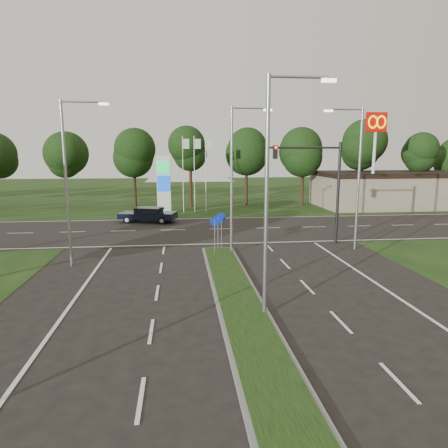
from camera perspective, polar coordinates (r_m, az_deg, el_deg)
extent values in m
plane|color=black|center=(10.78, 8.55, -25.35)|extent=(160.00, 160.00, 0.00)
cube|color=black|center=(63.81, -4.21, 4.44)|extent=(160.00, 50.00, 0.02)
cube|color=black|center=(33.14, -2.11, -0.77)|extent=(160.00, 12.00, 0.02)
cube|color=slate|center=(14.11, 4.24, -15.88)|extent=(2.00, 26.00, 0.12)
cube|color=gray|center=(50.90, 22.37, 4.55)|extent=(16.00, 9.00, 4.00)
cylinder|color=gray|center=(14.92, 6.08, 3.36)|extent=(0.16, 0.16, 9.00)
cylinder|color=gray|center=(15.33, 10.68, 19.94)|extent=(2.20, 0.10, 0.10)
cube|color=#FFF2CC|center=(15.65, 14.75, 19.21)|extent=(0.50, 0.22, 0.12)
cylinder|color=gray|center=(24.73, 1.08, 6.06)|extent=(0.16, 0.16, 9.00)
cylinder|color=gray|center=(24.98, 3.72, 16.19)|extent=(2.20, 0.10, 0.10)
cube|color=#FFF2CC|center=(25.19, 6.28, 15.87)|extent=(0.50, 0.22, 0.12)
cylinder|color=gray|center=(23.34, -21.59, 5.12)|extent=(0.16, 0.16, 9.00)
cylinder|color=gray|center=(23.17, -19.59, 16.13)|extent=(2.20, 0.10, 0.10)
cube|color=#FFF2CC|center=(22.94, -16.79, 16.09)|extent=(0.50, 0.22, 0.12)
cylinder|color=gray|center=(27.05, 18.67, 5.88)|extent=(0.16, 0.16, 9.00)
cylinder|color=gray|center=(26.68, 17.00, 15.39)|extent=(2.20, 0.10, 0.10)
cube|color=#FFF2CC|center=(26.27, 14.70, 15.37)|extent=(0.50, 0.22, 0.12)
cylinder|color=black|center=(28.75, 15.98, 4.24)|extent=(0.20, 0.20, 7.00)
cylinder|color=black|center=(27.77, 11.43, 10.64)|extent=(5.00, 0.14, 0.14)
cube|color=black|center=(27.23, 7.33, 10.14)|extent=(0.28, 0.28, 0.90)
sphere|color=#FF190C|center=(27.06, 7.44, 10.77)|extent=(0.20, 0.20, 0.20)
cylinder|color=gray|center=(24.60, -1.34, -1.97)|extent=(0.06, 0.06, 2.20)
cylinder|color=#0C26A5|center=(24.41, -1.35, 0.33)|extent=(0.56, 0.04, 0.56)
cylinder|color=gray|center=(25.60, -0.87, -1.49)|extent=(0.06, 0.06, 2.20)
cylinder|color=#0C26A5|center=(25.42, -0.87, 0.72)|extent=(0.56, 0.04, 0.56)
cylinder|color=gray|center=(26.31, -0.36, -1.17)|extent=(0.06, 0.06, 2.20)
cylinder|color=#0C26A5|center=(26.13, -0.37, 0.98)|extent=(0.56, 0.04, 0.56)
cube|color=silver|center=(41.62, -8.60, 5.51)|extent=(1.40, 0.30, 6.00)
cube|color=#0CA53F|center=(41.34, -8.68, 7.98)|extent=(1.30, 0.08, 1.20)
cube|color=#0C3FBF|center=(41.43, -8.62, 5.76)|extent=(1.30, 0.08, 1.60)
cylinder|color=silver|center=(42.52, -5.88, 7.01)|extent=(0.08, 0.08, 8.00)
cube|color=#B2D8B2|center=(42.48, -5.47, 11.34)|extent=(0.70, 0.02, 1.00)
cylinder|color=silver|center=(42.55, -4.25, 7.04)|extent=(0.08, 0.08, 8.00)
cube|color=#B2D8B2|center=(42.52, -3.82, 11.36)|extent=(0.70, 0.02, 1.00)
cylinder|color=silver|center=(42.62, -2.62, 7.06)|extent=(0.08, 0.08, 8.00)
cube|color=#B2D8B2|center=(42.59, -2.18, 11.37)|extent=(0.70, 0.02, 1.00)
cylinder|color=silver|center=(45.33, 20.57, 7.88)|extent=(0.30, 0.30, 10.00)
cube|color=#BF0C07|center=(45.43, 20.92, 13.43)|extent=(2.20, 0.35, 2.00)
torus|color=#FFC600|center=(45.03, 20.53, 13.49)|extent=(1.06, 0.16, 1.06)
torus|color=#FFC600|center=(45.44, 21.57, 13.39)|extent=(1.06, 0.16, 1.06)
cylinder|color=black|center=(48.69, -3.55, 5.30)|extent=(0.36, 0.36, 4.40)
sphere|color=black|center=(48.52, -3.60, 10.37)|extent=(6.00, 6.00, 6.00)
sphere|color=black|center=(48.36, -3.24, 11.56)|extent=(4.80, 4.80, 4.80)
cube|color=black|center=(37.01, -10.82, 1.19)|extent=(5.39, 3.27, 0.51)
cube|color=black|center=(36.90, -10.70, 1.94)|extent=(2.59, 2.26, 0.48)
cube|color=black|center=(36.87, -10.71, 2.31)|extent=(2.17, 2.05, 0.05)
cylinder|color=black|center=(36.74, -13.66, 0.58)|extent=(0.74, 0.40, 0.71)
cylinder|color=black|center=(38.48, -12.61, 1.04)|extent=(0.74, 0.40, 0.71)
cylinder|color=black|center=(35.66, -8.86, 0.47)|extent=(0.74, 0.40, 0.71)
cylinder|color=black|center=(37.45, -8.01, 0.95)|extent=(0.74, 0.40, 0.71)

